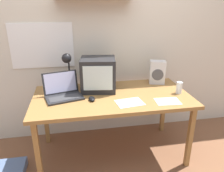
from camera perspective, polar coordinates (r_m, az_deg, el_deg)
ground_plane at (r=2.57m, az=0.00°, el=-16.92°), size 12.00×12.00×0.00m
back_wall at (r=2.56m, az=-2.31°, el=14.96°), size 5.60×0.24×2.60m
corner_desk at (r=2.23m, az=0.00°, el=-3.75°), size 1.57×0.79×0.70m
crt_monitor at (r=2.29m, az=-3.63°, el=3.05°), size 0.39×0.35×0.35m
laptop at (r=2.21m, az=-12.76°, el=-1.28°), size 0.40×0.35×0.23m
desk_lamp at (r=2.31m, az=-11.59°, el=5.80°), size 0.12×0.16×0.40m
juice_glass at (r=2.34m, az=17.11°, el=-0.56°), size 0.06×0.06×0.12m
space_heater at (r=2.54m, az=11.73°, el=3.55°), size 0.19×0.15×0.26m
computer_mouse at (r=2.10m, az=-5.29°, el=-3.34°), size 0.07×0.11×0.03m
loose_paper_near_laptop at (r=2.13m, az=14.32°, el=-3.91°), size 0.24×0.18×0.00m
printed_handout at (r=2.05m, az=4.65°, el=-4.34°), size 0.27×0.21×0.00m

